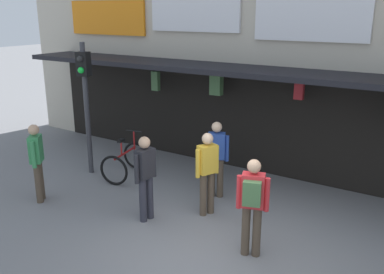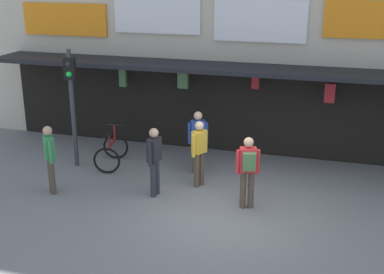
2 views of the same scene
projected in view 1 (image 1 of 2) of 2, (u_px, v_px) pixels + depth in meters
name	position (u px, v px, depth m)	size (l,w,h in m)	color
ground_plane	(217.00, 258.00, 6.91)	(80.00, 80.00, 0.00)	slate
shopfront	(320.00, 7.00, 9.44)	(18.00, 2.60, 8.00)	beige
traffic_light_near	(85.00, 88.00, 9.96)	(0.33, 0.35, 3.20)	#38383D
bicycle_parked	(126.00, 161.00, 10.19)	(0.94, 1.28, 1.05)	black
pedestrian_in_white	(207.00, 169.00, 8.15)	(0.35, 0.49, 1.68)	brown
pedestrian_in_purple	(252.00, 201.00, 6.71)	(0.51, 0.43, 1.68)	brown
pedestrian_in_black	(37.00, 159.00, 8.74)	(0.40, 0.43, 1.68)	brown
pedestrian_in_blue	(216.00, 155.00, 8.94)	(0.49, 0.35, 1.68)	brown
pedestrian_in_yellow	(145.00, 174.00, 7.93)	(0.26, 0.53, 1.68)	#2D2D38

